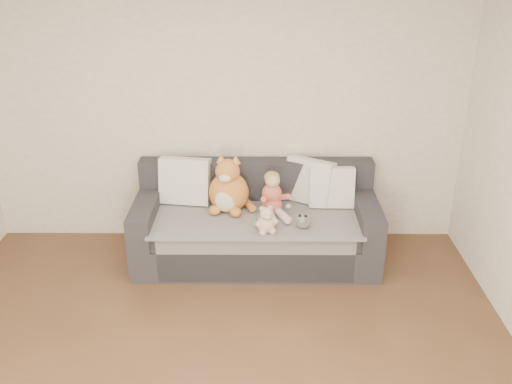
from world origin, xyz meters
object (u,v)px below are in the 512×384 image
toddler (273,196)px  teddy_bear (266,222)px  sippy_cup (260,221)px  plush_cat (229,189)px  sofa (256,227)px

toddler → teddy_bear: size_ratio=1.63×
toddler → teddy_bear: toddler is taller
toddler → sippy_cup: toddler is taller
toddler → sippy_cup: (-0.12, -0.28, -0.11)m
plush_cat → sofa: bearing=4.0°
teddy_bear → sofa: bearing=84.6°
teddy_bear → sippy_cup: size_ratio=2.16×
sippy_cup → sofa: bearing=95.7°
toddler → sofa: bearing=150.2°
toddler → plush_cat: bearing=155.1°
sofa → toddler: (0.15, -0.04, 0.33)m
sippy_cup → toddler: bearing=67.3°
toddler → teddy_bear: bearing=-114.3°
toddler → sippy_cup: size_ratio=3.51×
toddler → plush_cat: plush_cat is taller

